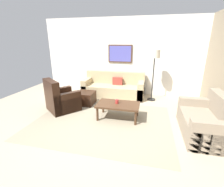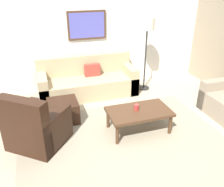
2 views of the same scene
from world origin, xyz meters
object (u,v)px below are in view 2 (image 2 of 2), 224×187
at_px(framed_artwork, 87,25).
at_px(couch_main, 87,81).
at_px(coffee_table, 139,113).
at_px(cup, 136,107).
at_px(lamp_standing, 147,32).
at_px(ottoman, 63,111).
at_px(armchair_leather, 36,129).

bearing_deg(framed_artwork, couch_main, -109.81).
xyz_separation_m(couch_main, coffee_table, (0.53, -1.83, 0.06)).
height_order(couch_main, framed_artwork, framed_artwork).
relative_size(cup, lamp_standing, 0.06).
bearing_deg(framed_artwork, ottoman, -120.08).
bearing_deg(ottoman, armchair_leather, -128.47).
height_order(armchair_leather, coffee_table, armchair_leather).
bearing_deg(armchair_leather, coffee_table, -3.78).
relative_size(armchair_leather, ottoman, 2.01).
height_order(cup, framed_artwork, framed_artwork).
relative_size(coffee_table, framed_artwork, 1.23).
bearing_deg(coffee_table, framed_artwork, 99.72).
distance_m(ottoman, coffee_table, 1.46).
relative_size(lamp_standing, framed_artwork, 1.91).
bearing_deg(cup, lamp_standing, 60.74).
relative_size(armchair_leather, coffee_table, 1.02).
xyz_separation_m(ottoman, lamp_standing, (2.10, 0.88, 1.21)).
xyz_separation_m(coffee_table, framed_artwork, (-0.38, 2.23, 1.16)).
distance_m(armchair_leather, coffee_table, 1.75).
bearing_deg(couch_main, lamp_standing, -7.66).
bearing_deg(ottoman, cup, -31.53).
bearing_deg(lamp_standing, armchair_leather, -149.68).
bearing_deg(ottoman, framed_artwork, 59.92).
height_order(couch_main, cup, couch_main).
bearing_deg(coffee_table, couch_main, 106.06).
bearing_deg(armchair_leather, lamp_standing, 30.32).
bearing_deg(couch_main, cup, -74.84).
bearing_deg(couch_main, coffee_table, -73.94).
height_order(armchair_leather, cup, armchair_leather).
xyz_separation_m(ottoman, framed_artwork, (0.85, 1.47, 1.32)).
height_order(lamp_standing, framed_artwork, framed_artwork).
relative_size(couch_main, cup, 21.32).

